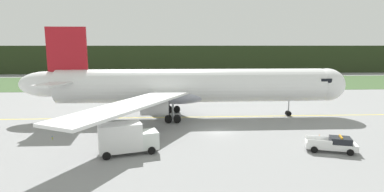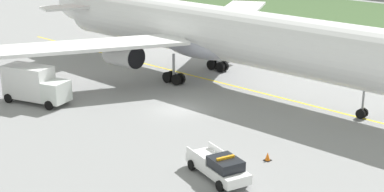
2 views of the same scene
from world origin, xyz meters
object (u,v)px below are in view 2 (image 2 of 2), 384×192
(ops_pickup_truck, at_px, (219,166))
(apron_cone, at_px, (268,157))
(catering_truck, at_px, (34,84))
(airliner, at_px, (215,33))

(ops_pickup_truck, bearing_deg, apron_cone, 81.83)
(ops_pickup_truck, relative_size, catering_truck, 0.84)
(airliner, relative_size, catering_truck, 7.82)
(ops_pickup_truck, distance_m, apron_cone, 4.86)
(airliner, height_order, catering_truck, airliner)
(catering_truck, bearing_deg, airliner, 66.06)
(ops_pickup_truck, xyz_separation_m, catering_truck, (-24.04, 0.57, 0.98))
(ops_pickup_truck, height_order, catering_truck, catering_truck)
(airliner, xyz_separation_m, catering_truck, (-7.82, -17.62, -3.49))
(apron_cone, bearing_deg, airliner, 141.58)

